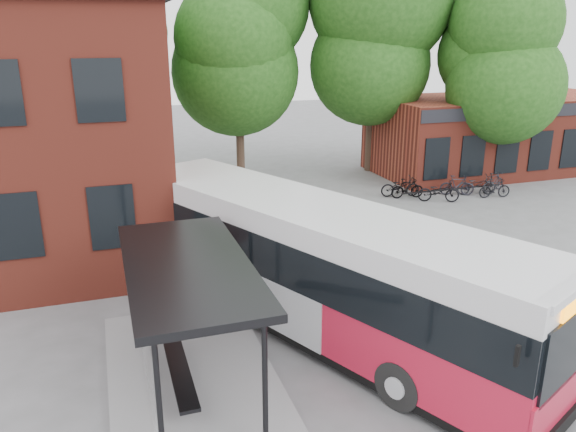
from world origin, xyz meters
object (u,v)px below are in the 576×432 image
object	(u,v)px
bicycle_0	(400,186)
bicycle_1	(407,188)
bicycle_3	(457,185)
bicycle_5	(495,188)
city_bus	(311,266)
bicycle_7	(494,182)
bus_shelter	(191,326)
bicycle_2	(439,192)
bicycle_6	(476,185)

from	to	relation	value
bicycle_0	bicycle_1	size ratio (longest dim) A/B	1.18
bicycle_3	bicycle_5	distance (m)	1.67
bicycle_0	bicycle_1	world-z (taller)	bicycle_0
bicycle_3	city_bus	bearing A→B (deg)	154.22
bicycle_5	bicycle_7	world-z (taller)	bicycle_7
bus_shelter	bicycle_2	bearing A→B (deg)	39.37
bicycle_0	bicycle_1	distance (m)	0.40
bus_shelter	bicycle_0	bearing A→B (deg)	45.60
bicycle_6	bicycle_5	bearing A→B (deg)	-130.10
bicycle_1	bicycle_5	world-z (taller)	bicycle_1
bus_shelter	bicycle_1	xyz separation A→B (m)	(11.70, 11.41, -0.99)
bicycle_6	bicycle_7	bearing A→B (deg)	-60.89
city_bus	bicycle_6	distance (m)	14.89
city_bus	bicycle_5	bearing A→B (deg)	9.55
city_bus	bicycle_5	world-z (taller)	city_bus
bicycle_1	bicycle_0	bearing A→B (deg)	34.08
bicycle_1	bicycle_3	xyz separation A→B (m)	(2.44, -0.31, 0.01)
bus_shelter	bicycle_1	distance (m)	16.37
city_bus	bicycle_0	bearing A→B (deg)	25.62
bus_shelter	bicycle_3	size ratio (longest dim) A/B	4.45
city_bus	bicycle_2	world-z (taller)	city_bus
bus_shelter	bicycle_7	world-z (taller)	bus_shelter
bus_shelter	bicycle_6	xyz separation A→B (m)	(15.05, 10.89, -0.97)
bicycle_3	bicycle_6	bearing A→B (deg)	-78.83
bicycle_2	bicycle_1	bearing A→B (deg)	70.53
bicycle_1	city_bus	bearing A→B (deg)	147.17
bicycle_3	bicycle_5	size ratio (longest dim) A/B	1.04
bus_shelter	city_bus	bearing A→B (deg)	28.52
city_bus	bicycle_0	world-z (taller)	city_bus
bus_shelter	bicycle_3	world-z (taller)	bus_shelter
bicycle_3	bicycle_5	world-z (taller)	bicycle_3
bicycle_2	bicycle_3	size ratio (longest dim) A/B	1.16
bicycle_2	bicycle_6	world-z (taller)	bicycle_2
city_bus	bicycle_7	distance (m)	16.00
bicycle_7	bus_shelter	bearing A→B (deg)	105.19
bicycle_0	bicycle_3	xyz separation A→B (m)	(2.61, -0.67, -0.00)
city_bus	bicycle_7	bearing A→B (deg)	11.06
bicycle_5	bicycle_6	size ratio (longest dim) A/B	0.83
bus_shelter	bicycle_7	xyz separation A→B (m)	(16.23, 11.17, -0.99)
bicycle_6	bicycle_0	bearing A→B (deg)	91.89
bicycle_3	bicycle_7	size ratio (longest dim) A/B	1.02
bicycle_5	bicycle_6	distance (m)	0.86
bicycle_6	bicycle_3	bearing A→B (deg)	93.42
bicycle_3	bicycle_1	bearing A→B (deg)	106.25
bicycle_7	bicycle_0	bearing A→B (deg)	63.44
bicycle_2	bicycle_7	world-z (taller)	bicycle_2
city_bus	bicycle_6	size ratio (longest dim) A/B	6.99
bicycle_1	bicycle_7	bearing A→B (deg)	-84.70
bicycle_1	bicycle_5	distance (m)	4.02
bicycle_3	bicycle_6	size ratio (longest dim) A/B	0.87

